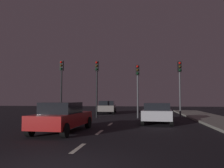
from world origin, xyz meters
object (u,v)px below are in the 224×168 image
object	(u,v)px
traffic_signal_center_left	(97,78)
car_adjacent_lane	(62,117)
traffic_signal_far_left	(61,78)
car_stopped_ahead	(157,113)
car_oncoming_far	(107,107)
traffic_signal_far_right	(180,78)
traffic_signal_center_right	(138,81)

from	to	relation	value
traffic_signal_center_left	car_adjacent_lane	xyz separation A→B (m)	(0.09, -9.00, -2.76)
traffic_signal_far_left	car_adjacent_lane	distance (m)	10.01
car_stopped_ahead	car_oncoming_far	bearing A→B (deg)	116.24
traffic_signal_far_left	traffic_signal_far_right	world-z (taller)	traffic_signal_far_left
traffic_signal_center_left	car_stopped_ahead	distance (m)	7.18
traffic_signal_far_left	car_stopped_ahead	distance (m)	9.77
car_stopped_ahead	car_adjacent_lane	distance (m)	6.81
car_stopped_ahead	car_adjacent_lane	xyz separation A→B (m)	(-4.94, -4.70, 0.04)
traffic_signal_far_right	traffic_signal_far_left	bearing A→B (deg)	180.00
car_oncoming_far	traffic_signal_center_right	bearing A→B (deg)	-58.65
traffic_signal_center_right	car_adjacent_lane	xyz separation A→B (m)	(-3.52, -9.00, -2.48)
car_stopped_ahead	car_oncoming_far	distance (m)	11.55
traffic_signal_center_left	car_adjacent_lane	distance (m)	9.42
car_oncoming_far	car_adjacent_lane	bearing A→B (deg)	-89.36
traffic_signal_far_left	traffic_signal_far_right	bearing A→B (deg)	-0.00
car_adjacent_lane	traffic_signal_center_left	bearing A→B (deg)	90.55
traffic_signal_center_left	car_oncoming_far	bearing A→B (deg)	90.76
traffic_signal_center_left	traffic_signal_far_right	size ratio (longest dim) A/B	1.04
traffic_signal_center_right	traffic_signal_center_left	bearing A→B (deg)	179.99
traffic_signal_center_left	car_adjacent_lane	size ratio (longest dim) A/B	1.08
traffic_signal_far_left	traffic_signal_center_right	bearing A→B (deg)	-0.01
traffic_signal_center_left	traffic_signal_far_right	bearing A→B (deg)	-0.00
car_stopped_ahead	car_adjacent_lane	size ratio (longest dim) A/B	0.86
traffic_signal_far_left	traffic_signal_center_left	bearing A→B (deg)	-0.00
traffic_signal_center_left	car_oncoming_far	world-z (taller)	traffic_signal_center_left
car_adjacent_lane	car_oncoming_far	size ratio (longest dim) A/B	1.01
traffic_signal_center_right	car_adjacent_lane	world-z (taller)	traffic_signal_center_right
traffic_signal_far_left	car_stopped_ahead	bearing A→B (deg)	-27.45
traffic_signal_far_left	car_oncoming_far	size ratio (longest dim) A/B	1.12
traffic_signal_center_left	car_oncoming_far	distance (m)	6.66
car_oncoming_far	traffic_signal_far_left	bearing A→B (deg)	-117.78
traffic_signal_far_left	car_oncoming_far	distance (m)	7.40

